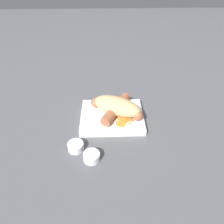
# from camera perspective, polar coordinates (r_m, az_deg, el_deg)

# --- Properties ---
(ground_plane) EXTENTS (3.00, 3.00, 0.00)m
(ground_plane) POSITION_cam_1_polar(r_m,az_deg,el_deg) (0.74, 0.00, -1.87)
(ground_plane) COLOR #4C4C51
(food_tray) EXTENTS (0.21, 0.17, 0.02)m
(food_tray) POSITION_cam_1_polar(r_m,az_deg,el_deg) (0.73, 0.00, -1.25)
(food_tray) COLOR white
(food_tray) RESTS_ON ground_plane
(bread_roll) EXTENTS (0.18, 0.15, 0.05)m
(bread_roll) POSITION_cam_1_polar(r_m,az_deg,el_deg) (0.72, 1.33, 1.59)
(bread_roll) COLOR tan
(bread_roll) RESTS_ON food_tray
(sausage) EXTENTS (0.17, 0.15, 0.03)m
(sausage) POSITION_cam_1_polar(r_m,az_deg,el_deg) (0.72, 1.01, 0.86)
(sausage) COLOR #9E5638
(sausage) RESTS_ON food_tray
(pickled_veggies) EXTENTS (0.07, 0.08, 0.00)m
(pickled_veggies) POSITION_cam_1_polar(r_m,az_deg,el_deg) (0.70, 3.49, -2.65)
(pickled_veggies) COLOR #F99E4C
(pickled_veggies) RESTS_ON food_tray
(condiment_cup_near) EXTENTS (0.05, 0.05, 0.02)m
(condiment_cup_near) POSITION_cam_1_polar(r_m,az_deg,el_deg) (0.64, -9.45, -8.95)
(condiment_cup_near) COLOR silver
(condiment_cup_near) RESTS_ON ground_plane
(condiment_cup_far) EXTENTS (0.05, 0.05, 0.02)m
(condiment_cup_far) POSITION_cam_1_polar(r_m,az_deg,el_deg) (0.61, -5.36, -11.61)
(condiment_cup_far) COLOR silver
(condiment_cup_far) RESTS_ON ground_plane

